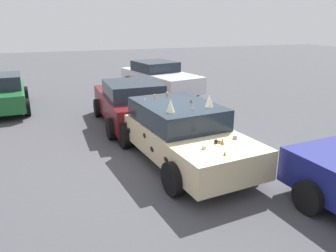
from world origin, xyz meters
name	(u,v)px	position (x,y,z in m)	size (l,w,h in m)	color
ground_plane	(180,160)	(0.00, 0.00, 0.00)	(60.00, 60.00, 0.00)	#47474C
art_car_decorated	(179,132)	(0.04, 0.01, 0.72)	(4.71, 2.46, 1.66)	beige
parked_sedan_behind_right	(159,78)	(7.35, -1.83, 0.72)	(4.76, 2.77, 1.42)	silver
parked_sedan_far_left	(131,103)	(3.19, 0.43, 0.72)	(3.98, 2.04, 1.42)	#5B1419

